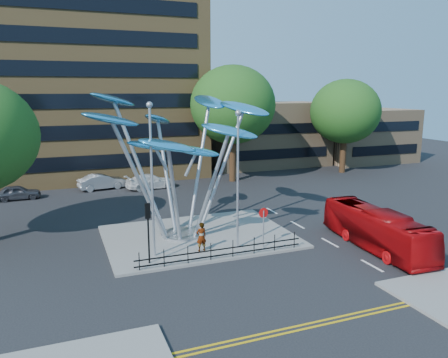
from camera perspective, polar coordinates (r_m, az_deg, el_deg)
name	(u,v)px	position (r m, az deg, el deg)	size (l,w,h in m)	color
ground	(250,269)	(24.24, 3.46, -11.69)	(120.00, 120.00, 0.00)	black
traffic_island	(199,236)	(29.10, -3.33, -7.48)	(12.00, 9.00, 0.15)	slate
double_yellow_near	(310,323)	(19.52, 11.20, -17.99)	(40.00, 0.12, 0.01)	gold
double_yellow_far	(314,327)	(19.31, 11.70, -18.37)	(40.00, 0.12, 0.01)	gold
brick_tower	(80,39)	(52.59, -18.26, 16.95)	(25.00, 15.00, 30.00)	olive
low_building_near	(267,134)	(56.53, 5.58, 5.87)	(15.00, 8.00, 8.00)	#9D7E5C
low_building_far	(366,135)	(62.54, 18.00, 5.45)	(12.00, 8.00, 7.00)	#9D7E5C
tree_right	(233,105)	(45.67, 1.16, 9.65)	(8.80, 8.80, 12.11)	black
tree_far	(345,112)	(52.65, 15.55, 8.48)	(8.00, 8.00, 10.81)	black
leaf_sculpture	(178,133)	(27.99, -6.01, 5.99)	(12.72, 9.54, 9.51)	#9EA0A5
street_lamp_left	(152,167)	(24.56, -9.45, 1.55)	(0.36, 0.36, 8.80)	#9EA0A5
street_lamp_right	(238,167)	(25.61, 1.82, 1.51)	(0.36, 0.36, 8.30)	#9EA0A5
traffic_light_island	(148,220)	(24.14, -9.90, -5.34)	(0.28, 0.18, 3.42)	black
no_entry_sign_island	(263,221)	(26.56, 5.17, -5.44)	(0.60, 0.10, 2.45)	#9EA0A5
pedestrian_railing_front	(222,252)	(25.12, -0.27, -9.45)	(10.00, 0.06, 1.00)	black
red_bus	(376,229)	(28.35, 19.26, -6.19)	(2.07, 8.86, 2.47)	#9C070A
pedestrian	(201,237)	(26.09, -2.98, -7.54)	(0.64, 0.42, 1.76)	gray
parked_car_left	(17,192)	(42.76, -25.37, -1.60)	(1.53, 3.80, 1.30)	#404147
parked_car_mid	(102,182)	(44.27, -15.63, -0.35)	(1.59, 4.56, 1.50)	#A9ABB0
parked_car_right	(151,181)	(43.58, -9.55, -0.31)	(1.99, 4.89, 1.42)	silver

